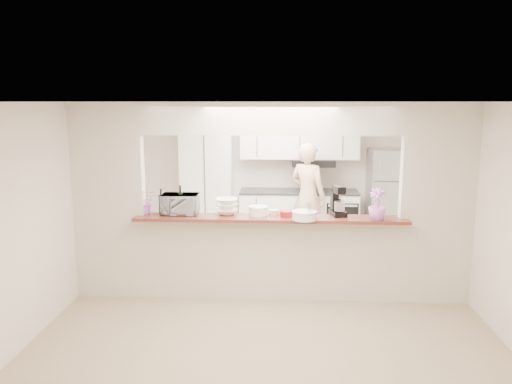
# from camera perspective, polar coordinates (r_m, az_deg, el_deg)

# --- Properties ---
(floor) EXTENTS (6.00, 6.00, 0.00)m
(floor) POSITION_cam_1_polar(r_m,az_deg,el_deg) (6.61, 1.58, -11.99)
(floor) COLOR tan
(floor) RESTS_ON ground
(tile_overlay) EXTENTS (5.00, 2.90, 0.01)m
(tile_overlay) POSITION_cam_1_polar(r_m,az_deg,el_deg) (8.06, 1.86, -7.79)
(tile_overlay) COLOR beige
(tile_overlay) RESTS_ON floor
(partition) EXTENTS (5.00, 0.15, 2.50)m
(partition) POSITION_cam_1_polar(r_m,az_deg,el_deg) (6.20, 1.65, 0.80)
(partition) COLOR beige
(partition) RESTS_ON floor
(bar_counter) EXTENTS (3.40, 0.38, 1.09)m
(bar_counter) POSITION_cam_1_polar(r_m,az_deg,el_deg) (6.41, 1.60, -7.23)
(bar_counter) COLOR beige
(bar_counter) RESTS_ON floor
(kitchen_cabinets) EXTENTS (3.15, 0.62, 2.25)m
(kitchen_cabinets) POSITION_cam_1_polar(r_m,az_deg,el_deg) (8.98, 0.86, 0.45)
(kitchen_cabinets) COLOR silver
(kitchen_cabinets) RESTS_ON floor
(refrigerator) EXTENTS (0.75, 0.70, 1.70)m
(refrigerator) POSITION_cam_1_polar(r_m,az_deg,el_deg) (9.12, 15.02, -0.54)
(refrigerator) COLOR #A4A3A8
(refrigerator) RESTS_ON floor
(flower_left) EXTENTS (0.33, 0.30, 0.31)m
(flower_left) POSITION_cam_1_polar(r_m,az_deg,el_deg) (6.53, -12.54, -1.08)
(flower_left) COLOR pink
(flower_left) RESTS_ON bar_counter
(wine_bottle_a) EXTENTS (0.06, 0.06, 0.32)m
(wine_bottle_a) POSITION_cam_1_polar(r_m,az_deg,el_deg) (6.50, -10.78, -1.33)
(wine_bottle_a) COLOR black
(wine_bottle_a) RESTS_ON bar_counter
(wine_bottle_b) EXTENTS (0.07, 0.07, 0.37)m
(wine_bottle_b) POSITION_cam_1_polar(r_m,az_deg,el_deg) (6.45, -8.62, -1.20)
(wine_bottle_b) COLOR black
(wine_bottle_b) RESTS_ON bar_counter
(toaster_oven) EXTENTS (0.47, 0.33, 0.26)m
(toaster_oven) POSITION_cam_1_polar(r_m,az_deg,el_deg) (6.43, -8.66, -1.37)
(toaster_oven) COLOR #ADACB1
(toaster_oven) RESTS_ON bar_counter
(serving_bowls) EXTENTS (0.29, 0.29, 0.20)m
(serving_bowls) POSITION_cam_1_polar(r_m,az_deg,el_deg) (6.34, -3.37, -1.68)
(serving_bowls) COLOR white
(serving_bowls) RESTS_ON bar_counter
(plate_stack_a) EXTENTS (0.25, 0.25, 0.11)m
(plate_stack_a) POSITION_cam_1_polar(r_m,az_deg,el_deg) (6.30, 0.24, -2.15)
(plate_stack_a) COLOR white
(plate_stack_a) RESTS_ON bar_counter
(plate_stack_b) EXTENTS (0.31, 0.31, 0.11)m
(plate_stack_b) POSITION_cam_1_polar(r_m,az_deg,el_deg) (6.09, 5.55, -2.68)
(plate_stack_b) COLOR white
(plate_stack_b) RESTS_ON bar_counter
(red_bowl) EXTENTS (0.15, 0.15, 0.07)m
(red_bowl) POSITION_cam_1_polar(r_m,az_deg,el_deg) (6.24, 3.46, -2.50)
(red_bowl) COLOR maroon
(red_bowl) RESTS_ON bar_counter
(tan_bowl) EXTENTS (0.13, 0.13, 0.06)m
(tan_bowl) POSITION_cam_1_polar(r_m,az_deg,el_deg) (6.35, 2.10, -2.31)
(tan_bowl) COLOR beige
(tan_bowl) RESTS_ON bar_counter
(utensil_caddy) EXTENTS (0.25, 0.20, 0.21)m
(utensil_caddy) POSITION_cam_1_polar(r_m,az_deg,el_deg) (6.12, 5.82, -2.30)
(utensil_caddy) COLOR silver
(utensil_caddy) RESTS_ON bar_counter
(stand_mixer) EXTENTS (0.22, 0.29, 0.38)m
(stand_mixer) POSITION_cam_1_polar(r_m,az_deg,el_deg) (6.34, 9.32, -1.16)
(stand_mixer) COLOR black
(stand_mixer) RESTS_ON bar_counter
(flower_right) EXTENTS (0.23, 0.23, 0.39)m
(flower_right) POSITION_cam_1_polar(r_m,az_deg,el_deg) (6.20, 13.71, -1.37)
(flower_right) COLOR #BA67C0
(flower_right) RESTS_ON bar_counter
(person) EXTENTS (0.80, 0.74, 1.83)m
(person) POSITION_cam_1_polar(r_m,az_deg,el_deg) (8.52, 5.92, -0.56)
(person) COLOR tan
(person) RESTS_ON floor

